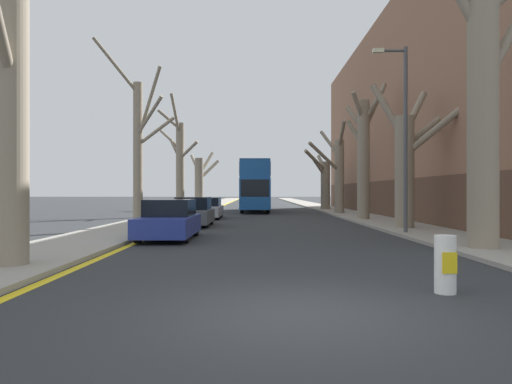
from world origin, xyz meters
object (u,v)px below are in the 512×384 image
at_px(street_tree_right_4, 325,182).
at_px(double_decker_bus, 255,184).
at_px(street_tree_left_3, 200,181).
at_px(street_tree_right_0, 484,109).
at_px(street_tree_left_1, 139,147).
at_px(parked_car_2, 207,208).
at_px(lamp_post, 403,130).
at_px(street_tree_left_0, 7,109).
at_px(parked_car_0, 170,220).
at_px(traffic_bollard, 446,264).
at_px(street_tree_right_2, 364,153).
at_px(parked_car_1, 194,212).
at_px(street_tree_left_2, 180,163).
at_px(street_tree_right_1, 407,162).
at_px(street_tree_right_3, 338,172).

height_order(street_tree_right_4, double_decker_bus, street_tree_right_4).
bearing_deg(street_tree_left_3, street_tree_right_0, -68.58).
relative_size(street_tree_left_1, parked_car_2, 1.95).
height_order(street_tree_left_1, lamp_post, street_tree_left_1).
relative_size(parked_car_2, lamp_post, 0.58).
height_order(street_tree_left_0, street_tree_left_3, street_tree_left_0).
height_order(street_tree_left_3, lamp_post, lamp_post).
height_order(parked_car_0, parked_car_2, parked_car_0).
bearing_deg(lamp_post, traffic_bollard, -104.22).
xyz_separation_m(street_tree_left_1, parked_car_0, (2.25, -4.31, -3.13)).
xyz_separation_m(street_tree_right_2, street_tree_right_4, (-0.08, 15.41, -1.44)).
xyz_separation_m(street_tree_right_2, parked_car_1, (-9.73, -4.38, -3.41)).
xyz_separation_m(street_tree_right_0, parked_car_1, (-9.86, 9.90, -3.48)).
distance_m(street_tree_right_4, parked_car_0, 27.98).
bearing_deg(parked_car_2, street_tree_left_2, 127.63).
bearing_deg(parked_car_2, traffic_bollard, -73.53).
bearing_deg(parked_car_0, street_tree_left_0, -110.08).
bearing_deg(street_tree_right_1, street_tree_right_0, -91.99).
bearing_deg(double_decker_bus, street_tree_right_0, -75.91).
relative_size(street_tree_right_1, parked_car_1, 1.70).
xyz_separation_m(street_tree_right_0, street_tree_right_1, (0.26, 7.56, -1.05)).
bearing_deg(parked_car_0, parked_car_1, 90.00).
bearing_deg(parked_car_0, parked_car_2, 90.00).
xyz_separation_m(street_tree_right_1, traffic_bollard, (-3.66, -13.03, -2.61)).
distance_m(street_tree_left_2, parked_car_1, 10.26).
height_order(street_tree_left_2, double_decker_bus, street_tree_left_2).
distance_m(street_tree_left_2, street_tree_right_2, 13.08).
relative_size(street_tree_left_2, parked_car_0, 2.06).
height_order(street_tree_left_3, parked_car_1, street_tree_left_3).
bearing_deg(parked_car_0, double_decker_bus, 82.37).
relative_size(street_tree_right_1, parked_car_0, 1.65).
distance_m(street_tree_right_4, parked_car_2, 16.54).
bearing_deg(street_tree_left_2, parked_car_1, -76.33).
xyz_separation_m(street_tree_left_3, street_tree_right_2, (11.97, -16.58, 1.27)).
xyz_separation_m(street_tree_left_1, street_tree_right_0, (12.11, -7.81, 0.35)).
bearing_deg(parked_car_2, street_tree_left_3, 98.82).
bearing_deg(street_tree_left_0, street_tree_right_2, 55.04).
distance_m(street_tree_left_0, parked_car_2, 19.85).
relative_size(street_tree_left_1, parked_car_0, 2.04).
height_order(double_decker_bus, traffic_bollard, double_decker_bus).
bearing_deg(parked_car_0, street_tree_right_1, 21.85).
bearing_deg(street_tree_left_0, double_decker_bus, 79.53).
relative_size(street_tree_left_0, parked_car_1, 1.89).
bearing_deg(parked_car_2, street_tree_right_4, 54.02).
bearing_deg(street_tree_right_2, parked_car_1, -155.76).
relative_size(street_tree_right_2, parked_car_0, 2.02).
relative_size(street_tree_left_3, street_tree_right_3, 0.82).
bearing_deg(street_tree_right_3, street_tree_right_4, 89.61).
bearing_deg(traffic_bollard, parked_car_2, 106.47).
distance_m(street_tree_left_1, street_tree_left_2, 11.58).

